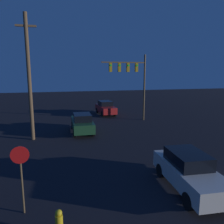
{
  "coord_description": "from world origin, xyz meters",
  "views": [
    {
      "loc": [
        -3.9,
        -1.21,
        5.1
      ],
      "look_at": [
        0.0,
        13.58,
        2.34
      ],
      "focal_mm": 35.0,
      "sensor_mm": 36.0,
      "label": 1
    }
  ],
  "objects_px": {
    "car_mid": "(82,123)",
    "fire_hydrant": "(59,223)",
    "car_near": "(189,171)",
    "utility_pole": "(29,77)",
    "traffic_signal_mast": "(132,75)",
    "car_far": "(106,108)",
    "stop_sign": "(21,168)"
  },
  "relations": [
    {
      "from": "traffic_signal_mast",
      "to": "utility_pole",
      "type": "distance_m",
      "value": 10.68
    },
    {
      "from": "car_mid",
      "to": "utility_pole",
      "type": "bearing_deg",
      "value": -163.73
    },
    {
      "from": "traffic_signal_mast",
      "to": "fire_hydrant",
      "type": "distance_m",
      "value": 17.99
    },
    {
      "from": "car_near",
      "to": "car_mid",
      "type": "xyz_separation_m",
      "value": [
        -3.36,
        10.55,
        0.0
      ]
    },
    {
      "from": "traffic_signal_mast",
      "to": "fire_hydrant",
      "type": "bearing_deg",
      "value": -117.13
    },
    {
      "from": "car_near",
      "to": "car_far",
      "type": "relative_size",
      "value": 1.01
    },
    {
      "from": "car_near",
      "to": "traffic_signal_mast",
      "type": "height_order",
      "value": "traffic_signal_mast"
    },
    {
      "from": "car_near",
      "to": "traffic_signal_mast",
      "type": "bearing_deg",
      "value": -95.09
    },
    {
      "from": "traffic_signal_mast",
      "to": "fire_hydrant",
      "type": "height_order",
      "value": "traffic_signal_mast"
    },
    {
      "from": "car_mid",
      "to": "fire_hydrant",
      "type": "xyz_separation_m",
      "value": [
        -2.23,
        -12.04,
        -0.39
      ]
    },
    {
      "from": "car_far",
      "to": "fire_hydrant",
      "type": "relative_size",
      "value": 4.67
    },
    {
      "from": "car_near",
      "to": "traffic_signal_mast",
      "type": "relative_size",
      "value": 0.63
    },
    {
      "from": "stop_sign",
      "to": "fire_hydrant",
      "type": "relative_size",
      "value": 2.77
    },
    {
      "from": "car_mid",
      "to": "fire_hydrant",
      "type": "distance_m",
      "value": 12.25
    },
    {
      "from": "utility_pole",
      "to": "fire_hydrant",
      "type": "distance_m",
      "value": 11.95
    },
    {
      "from": "stop_sign",
      "to": "fire_hydrant",
      "type": "xyz_separation_m",
      "value": [
        1.23,
        -1.55,
        -1.3
      ]
    },
    {
      "from": "car_near",
      "to": "car_far",
      "type": "bearing_deg",
      "value": -86.97
    },
    {
      "from": "car_far",
      "to": "car_near",
      "type": "bearing_deg",
      "value": 86.28
    },
    {
      "from": "car_near",
      "to": "traffic_signal_mast",
      "type": "xyz_separation_m",
      "value": [
        2.36,
        14.04,
        4.01
      ]
    },
    {
      "from": "car_near",
      "to": "stop_sign",
      "type": "xyz_separation_m",
      "value": [
        -6.83,
        0.06,
        0.91
      ]
    },
    {
      "from": "stop_sign",
      "to": "utility_pole",
      "type": "bearing_deg",
      "value": 92.94
    },
    {
      "from": "car_far",
      "to": "fire_hydrant",
      "type": "distance_m",
      "value": 20.51
    },
    {
      "from": "car_far",
      "to": "utility_pole",
      "type": "relative_size",
      "value": 0.47
    },
    {
      "from": "traffic_signal_mast",
      "to": "stop_sign",
      "type": "distance_m",
      "value": 17.01
    },
    {
      "from": "utility_pole",
      "to": "fire_hydrant",
      "type": "xyz_separation_m",
      "value": [
        1.72,
        -11.0,
        -4.34
      ]
    },
    {
      "from": "traffic_signal_mast",
      "to": "utility_pole",
      "type": "bearing_deg",
      "value": -154.94
    },
    {
      "from": "car_mid",
      "to": "utility_pole",
      "type": "distance_m",
      "value": 5.68
    },
    {
      "from": "car_far",
      "to": "traffic_signal_mast",
      "type": "distance_m",
      "value": 6.03
    },
    {
      "from": "utility_pole",
      "to": "fire_hydrant",
      "type": "relative_size",
      "value": 10.02
    },
    {
      "from": "car_mid",
      "to": "car_near",
      "type": "bearing_deg",
      "value": -70.74
    },
    {
      "from": "car_near",
      "to": "utility_pole",
      "type": "xyz_separation_m",
      "value": [
        -7.31,
        9.51,
        3.95
      ]
    },
    {
      "from": "car_mid",
      "to": "traffic_signal_mast",
      "type": "bearing_deg",
      "value": 32.94
    }
  ]
}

